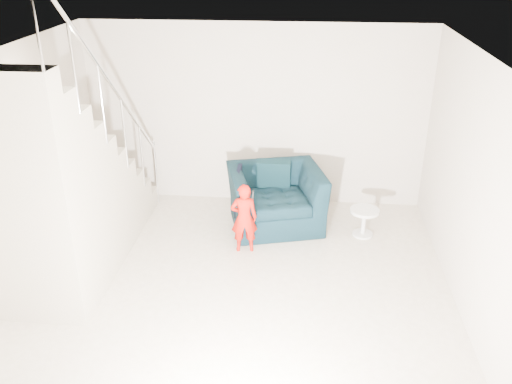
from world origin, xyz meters
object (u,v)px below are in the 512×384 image
armchair (276,198)px  side_table (364,218)px  toddler (244,218)px  staircase (68,201)px

armchair → side_table: size_ratio=3.20×
side_table → armchair: bearing=170.0°
toddler → staircase: size_ratio=0.26×
side_table → staircase: (-3.58, -1.19, 0.68)m
armchair → toddler: size_ratio=1.34×
armchair → staircase: (-2.36, -1.41, 0.54)m
staircase → armchair: bearing=30.8°
armchair → toddler: (-0.36, -0.76, 0.06)m
toddler → staircase: 2.15m
toddler → side_table: toddler is taller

